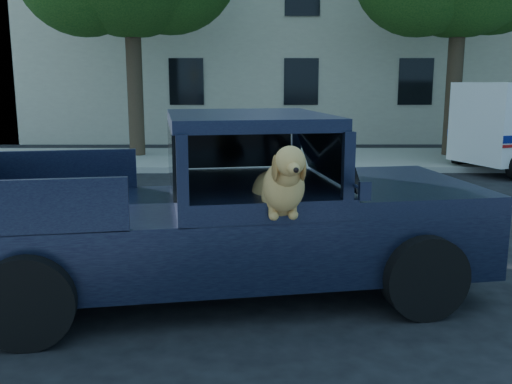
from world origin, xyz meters
TOP-DOWN VIEW (x-y plane):
  - ground at (0.00, 0.00)m, footprint 120.00×120.00m
  - far_sidewalk at (0.00, 9.20)m, footprint 60.00×4.00m
  - lane_stripes at (2.00, 3.40)m, footprint 21.60×0.14m
  - building_main at (3.00, 16.50)m, footprint 26.00×6.00m
  - pickup_truck at (-1.06, -0.79)m, footprint 5.69×3.11m

SIDE VIEW (x-z plane):
  - ground at x=0.00m, z-range 0.00..0.00m
  - lane_stripes at x=2.00m, z-range 0.00..0.01m
  - far_sidewalk at x=0.00m, z-range 0.00..0.15m
  - pickup_truck at x=-1.06m, z-range -0.31..1.62m
  - building_main at x=3.00m, z-range 0.00..9.00m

